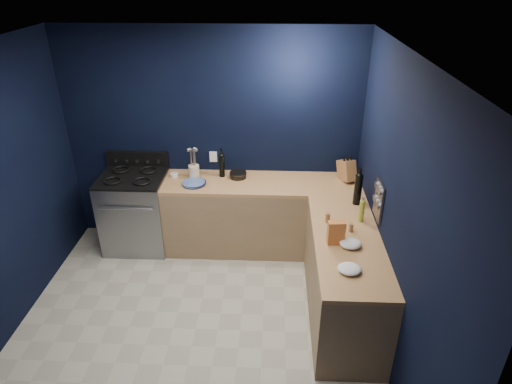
# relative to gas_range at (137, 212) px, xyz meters

# --- Properties ---
(floor) EXTENTS (3.50, 3.50, 0.02)m
(floor) POSITION_rel_gas_range_xyz_m (0.93, -1.42, -0.47)
(floor) COLOR #AFA999
(floor) RESTS_ON ground
(ceiling) EXTENTS (3.50, 3.50, 0.02)m
(ceiling) POSITION_rel_gas_range_xyz_m (0.93, -1.42, 2.15)
(ceiling) COLOR silver
(ceiling) RESTS_ON ground
(wall_back) EXTENTS (3.50, 0.02, 2.60)m
(wall_back) POSITION_rel_gas_range_xyz_m (0.93, 0.34, 0.84)
(wall_back) COLOR black
(wall_back) RESTS_ON ground
(wall_right) EXTENTS (0.02, 3.50, 2.60)m
(wall_right) POSITION_rel_gas_range_xyz_m (2.69, -1.42, 0.84)
(wall_right) COLOR black
(wall_right) RESTS_ON ground
(cab_back) EXTENTS (2.30, 0.63, 0.86)m
(cab_back) POSITION_rel_gas_range_xyz_m (1.53, 0.02, -0.03)
(cab_back) COLOR #927351
(cab_back) RESTS_ON floor
(top_back) EXTENTS (2.30, 0.63, 0.04)m
(top_back) POSITION_rel_gas_range_xyz_m (1.53, 0.02, 0.42)
(top_back) COLOR brown
(top_back) RESTS_ON cab_back
(cab_right) EXTENTS (0.63, 1.67, 0.86)m
(cab_right) POSITION_rel_gas_range_xyz_m (2.37, -1.13, -0.03)
(cab_right) COLOR #927351
(cab_right) RESTS_ON floor
(top_right) EXTENTS (0.63, 1.67, 0.04)m
(top_right) POSITION_rel_gas_range_xyz_m (2.37, -1.13, 0.42)
(top_right) COLOR brown
(top_right) RESTS_ON cab_right
(gas_range) EXTENTS (0.76, 0.66, 0.92)m
(gas_range) POSITION_rel_gas_range_xyz_m (0.00, 0.00, 0.00)
(gas_range) COLOR gray
(gas_range) RESTS_ON floor
(oven_door) EXTENTS (0.59, 0.02, 0.42)m
(oven_door) POSITION_rel_gas_range_xyz_m (0.00, -0.32, -0.01)
(oven_door) COLOR black
(oven_door) RESTS_ON gas_range
(cooktop) EXTENTS (0.76, 0.66, 0.03)m
(cooktop) POSITION_rel_gas_range_xyz_m (0.00, 0.00, 0.48)
(cooktop) COLOR black
(cooktop) RESTS_ON gas_range
(backguard) EXTENTS (0.76, 0.06, 0.20)m
(backguard) POSITION_rel_gas_range_xyz_m (0.00, 0.30, 0.58)
(backguard) COLOR black
(backguard) RESTS_ON gas_range
(spice_panel) EXTENTS (0.02, 0.28, 0.38)m
(spice_panel) POSITION_rel_gas_range_xyz_m (2.67, -0.87, 0.72)
(spice_panel) COLOR gray
(spice_panel) RESTS_ON wall_right
(wall_outlet) EXTENTS (0.09, 0.02, 0.13)m
(wall_outlet) POSITION_rel_gas_range_xyz_m (0.93, 0.32, 0.62)
(wall_outlet) COLOR white
(wall_outlet) RESTS_ON wall_back
(plate_stack) EXTENTS (0.35, 0.35, 0.03)m
(plate_stack) POSITION_rel_gas_range_xyz_m (0.75, -0.08, 0.46)
(plate_stack) COLOR #3C4D91
(plate_stack) RESTS_ON top_back
(ramekin) EXTENTS (0.10, 0.10, 0.04)m
(ramekin) POSITION_rel_gas_range_xyz_m (0.48, 0.13, 0.46)
(ramekin) COLOR white
(ramekin) RESTS_ON top_back
(utensil_crock) EXTENTS (0.17, 0.17, 0.16)m
(utensil_crock) POSITION_rel_gas_range_xyz_m (0.72, 0.10, 0.52)
(utensil_crock) COLOR beige
(utensil_crock) RESTS_ON top_back
(wine_bottle_back) EXTENTS (0.09, 0.09, 0.27)m
(wine_bottle_back) POSITION_rel_gas_range_xyz_m (1.05, 0.15, 0.58)
(wine_bottle_back) COLOR black
(wine_bottle_back) RESTS_ON top_back
(lemon_basket) EXTENTS (0.23, 0.23, 0.07)m
(lemon_basket) POSITION_rel_gas_range_xyz_m (1.24, 0.12, 0.48)
(lemon_basket) COLOR black
(lemon_basket) RESTS_ON top_back
(knife_block) EXTENTS (0.23, 0.31, 0.30)m
(knife_block) POSITION_rel_gas_range_xyz_m (2.52, 0.12, 0.56)
(knife_block) COLOR brown
(knife_block) RESTS_ON top_back
(wine_bottle_right) EXTENTS (0.10, 0.10, 0.33)m
(wine_bottle_right) POSITION_rel_gas_range_xyz_m (2.55, -0.45, 0.61)
(wine_bottle_right) COLOR black
(wine_bottle_right) RESTS_ON top_right
(oil_bottle) EXTENTS (0.06, 0.06, 0.23)m
(oil_bottle) POSITION_rel_gas_range_xyz_m (2.54, -0.80, 0.56)
(oil_bottle) COLOR #9AA62F
(oil_bottle) RESTS_ON top_right
(spice_jar_near) EXTENTS (0.06, 0.06, 0.10)m
(spice_jar_near) POSITION_rel_gas_range_xyz_m (2.20, -0.83, 0.49)
(spice_jar_near) COLOR olive
(spice_jar_near) RESTS_ON top_right
(spice_jar_far) EXTENTS (0.05, 0.05, 0.08)m
(spice_jar_far) POSITION_rel_gas_range_xyz_m (2.41, -0.99, 0.48)
(spice_jar_far) COLOR olive
(spice_jar_far) RESTS_ON top_right
(crouton_bag) EXTENTS (0.16, 0.09, 0.23)m
(crouton_bag) POSITION_rel_gas_range_xyz_m (2.24, -1.20, 0.55)
(crouton_bag) COLOR #B81533
(crouton_bag) RESTS_ON top_right
(towel_front) EXTENTS (0.22, 0.20, 0.07)m
(towel_front) POSITION_rel_gas_range_xyz_m (2.37, -1.25, 0.47)
(towel_front) COLOR white
(towel_front) RESTS_ON top_right
(towel_end) EXTENTS (0.21, 0.19, 0.06)m
(towel_end) POSITION_rel_gas_range_xyz_m (2.31, -1.61, 0.47)
(towel_end) COLOR white
(towel_end) RESTS_ON top_right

